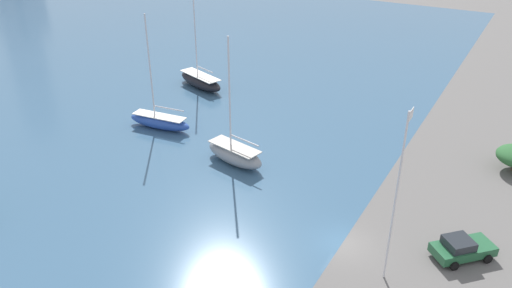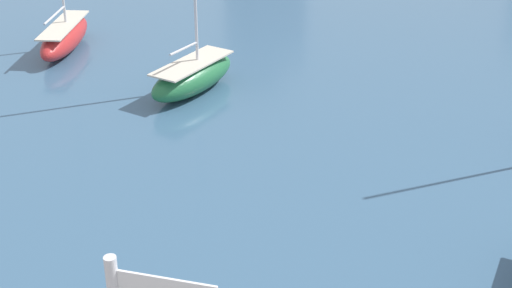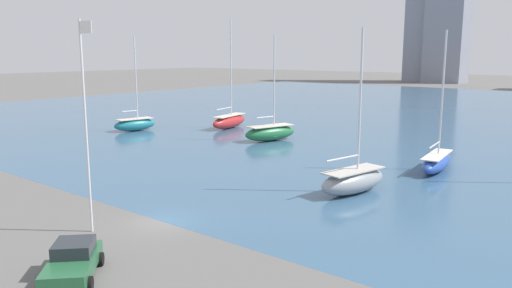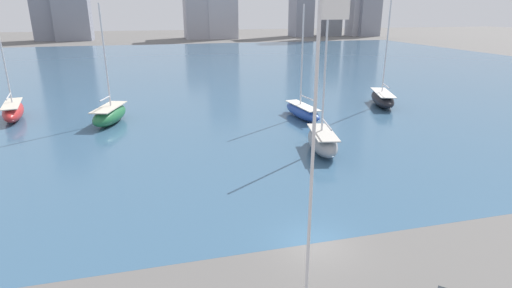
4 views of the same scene
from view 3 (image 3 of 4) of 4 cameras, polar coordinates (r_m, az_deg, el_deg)
name	(u,v)px [view 3 (image 3 of 4)]	position (r m, az deg, el deg)	size (l,w,h in m)	color
ground_plane	(163,222)	(33.63, -10.62, -8.73)	(500.00, 500.00, 0.00)	#605E5B
harbor_water	(473,117)	(94.38, 23.52, 2.87)	(180.00, 140.00, 0.00)	#385B7A
flag_pole	(86,121)	(31.36, -18.86, 2.52)	(1.24, 0.14, 12.85)	silver
sailboat_red	(229,121)	(73.52, -3.07, 2.69)	(3.57, 8.52, 15.88)	#B72828
sailboat_gray	(353,180)	(40.04, 11.04, -4.07)	(3.70, 7.18, 12.80)	gray
sailboat_teal	(135,124)	(72.88, -13.68, 2.27)	(3.52, 6.51, 13.12)	#1E757F
sailboat_blue	(437,161)	(49.64, 19.94, -1.86)	(2.78, 7.88, 12.96)	#284CA8
sailboat_green	(270,132)	(62.77, 1.64, 1.35)	(4.58, 7.78, 13.03)	#236B3D
parked_pickup_green	(73,261)	(26.67, -20.21, -12.45)	(4.72, 4.68, 1.71)	#235B38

